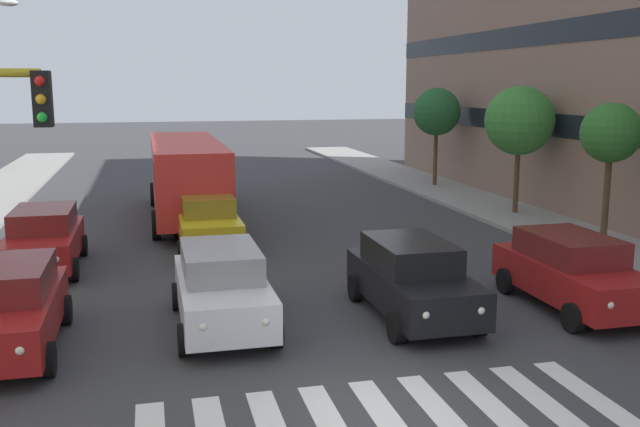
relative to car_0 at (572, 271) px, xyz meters
The scene contains 12 objects.
ground_plane 7.37m from the car_0, 35.31° to the left, with size 180.00×180.00×0.00m, color #38383A.
crosswalk_markings 7.37m from the car_0, 35.31° to the left, with size 7.65×2.80×0.01m.
car_0 is the anchor object (origin of this frame).
car_1 3.83m from the car_0, ahead, with size 2.02×4.44×1.72m.
car_2 8.04m from the car_0, ahead, with size 2.02×4.44×1.72m.
car_3 12.21m from the car_0, ahead, with size 2.02×4.44×1.72m.
car_row2_0 14.02m from the car_0, 28.14° to the right, with size 2.02×4.44×1.72m.
car_row2_1 11.14m from the car_0, 46.40° to the right, with size 2.02×4.44×1.72m.
bus_behind_traffic 15.71m from the car_0, 59.26° to the right, with size 2.78×10.50×3.00m.
street_tree_1 7.03m from the car_0, 131.59° to the right, with size 1.83×1.83×4.45m.
street_tree_2 12.12m from the car_0, 112.89° to the right, with size 2.67×2.67×4.93m.
street_tree_3 19.59m from the car_0, 103.53° to the right, with size 2.35×2.35×4.81m.
Camera 1 is at (3.45, 9.76, 5.16)m, focal length 39.66 mm.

